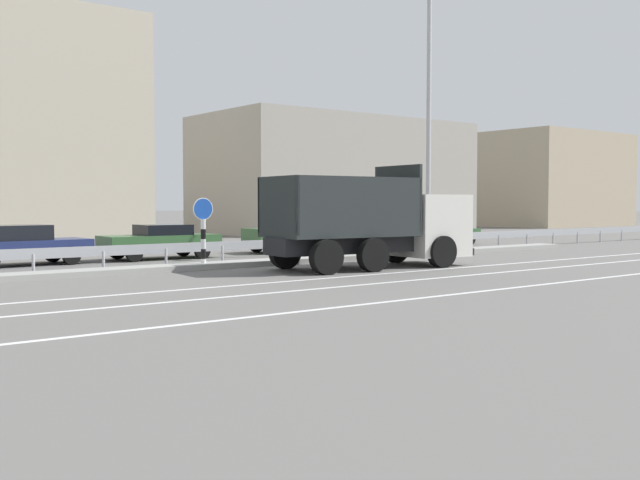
% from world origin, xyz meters
% --- Properties ---
extents(ground_plane, '(320.00, 320.00, 0.00)m').
position_xyz_m(ground_plane, '(0.00, 0.00, 0.00)').
color(ground_plane, '#605E5B').
extents(lane_strip_0, '(57.91, 0.16, 0.01)m').
position_xyz_m(lane_strip_0, '(1.85, -3.20, 0.00)').
color(lane_strip_0, silver).
rests_on(lane_strip_0, ground_plane).
extents(lane_strip_1, '(57.91, 0.16, 0.01)m').
position_xyz_m(lane_strip_1, '(1.85, -5.07, 0.00)').
color(lane_strip_1, silver).
rests_on(lane_strip_1, ground_plane).
extents(lane_strip_2, '(57.91, 0.16, 0.01)m').
position_xyz_m(lane_strip_2, '(1.85, -7.89, 0.00)').
color(lane_strip_2, silver).
rests_on(lane_strip_2, ground_plane).
extents(median_island, '(31.85, 1.10, 0.18)m').
position_xyz_m(median_island, '(0.00, 1.59, 0.09)').
color(median_island, gray).
rests_on(median_island, ground_plane).
extents(median_guardrail, '(57.91, 0.09, 0.78)m').
position_xyz_m(median_guardrail, '(-0.00, 2.85, 0.57)').
color(median_guardrail, '#9EA0A5').
rests_on(median_guardrail, ground_plane).
extents(dump_truck, '(7.19, 3.22, 3.34)m').
position_xyz_m(dump_truck, '(2.75, -1.48, 1.24)').
color(dump_truck, silver).
rests_on(dump_truck, ground_plane).
extents(median_road_sign, '(0.71, 0.16, 2.27)m').
position_xyz_m(median_road_sign, '(-2.50, 1.59, 1.19)').
color(median_road_sign, white).
rests_on(median_road_sign, ground_plane).
extents(street_lamp_1, '(0.71, 1.90, 10.96)m').
position_xyz_m(street_lamp_1, '(7.58, 1.31, 5.94)').
color(street_lamp_1, '#ADADB2').
rests_on(street_lamp_1, ground_plane).
extents(parked_car_3, '(4.40, 2.02, 1.37)m').
position_xyz_m(parked_car_3, '(-6.71, 6.41, 0.69)').
color(parked_car_3, navy).
rests_on(parked_car_3, ground_plane).
extents(parked_car_4, '(4.39, 1.93, 1.29)m').
position_xyz_m(parked_car_4, '(-1.72, 6.26, 0.68)').
color(parked_car_4, '#335B33').
rests_on(parked_car_4, ground_plane).
extents(parked_car_5, '(3.92, 1.99, 1.54)m').
position_xyz_m(parked_car_5, '(4.33, 6.33, 0.77)').
color(parked_car_5, '#335B33').
rests_on(parked_car_5, ground_plane).
extents(parked_car_6, '(4.33, 2.27, 1.50)m').
position_xyz_m(parked_car_6, '(9.03, 6.30, 0.76)').
color(parked_car_6, maroon).
rests_on(parked_car_6, ground_plane).
extents(parked_car_7, '(4.01, 1.93, 1.29)m').
position_xyz_m(parked_car_7, '(13.73, 6.41, 0.66)').
color(parked_car_7, '#335B33').
rests_on(parked_car_7, ground_plane).
extents(background_building_1, '(19.55, 9.94, 8.07)m').
position_xyz_m(background_building_1, '(20.32, 22.97, 4.03)').
color(background_building_1, gray).
rests_on(background_building_1, ground_plane).
extents(background_building_2, '(13.48, 10.81, 8.32)m').
position_xyz_m(background_building_2, '(44.32, 22.30, 4.16)').
color(background_building_2, tan).
rests_on(background_building_2, ground_plane).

